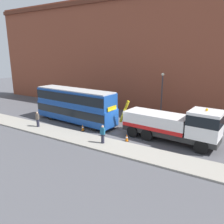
{
  "coord_description": "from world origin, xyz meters",
  "views": [
    {
      "loc": [
        11.09,
        -20.06,
        8.12
      ],
      "look_at": [
        -1.03,
        -0.16,
        2.0
      ],
      "focal_mm": 35.83,
      "sensor_mm": 36.0,
      "label": 1
    }
  ],
  "objects_px": {
    "traffic_cone_near_bus": "(83,128)",
    "traffic_cone_near_truck": "(127,138)",
    "traffic_cone_midway": "(103,133)",
    "recovery_tow_truck": "(174,124)",
    "pedestrian_bystander": "(103,134)",
    "pedestrian_onlooker": "(38,119)",
    "double_decker_bus": "(75,104)",
    "street_lamp": "(162,92)"
  },
  "relations": [
    {
      "from": "traffic_cone_near_bus",
      "to": "traffic_cone_near_truck",
      "type": "relative_size",
      "value": 1.0
    },
    {
      "from": "traffic_cone_midway",
      "to": "recovery_tow_truck",
      "type": "bearing_deg",
      "value": 17.58
    },
    {
      "from": "pedestrian_bystander",
      "to": "traffic_cone_near_truck",
      "type": "bearing_deg",
      "value": -45.41
    },
    {
      "from": "pedestrian_onlooker",
      "to": "traffic_cone_near_bus",
      "type": "distance_m",
      "value": 5.26
    },
    {
      "from": "recovery_tow_truck",
      "to": "pedestrian_onlooker",
      "type": "height_order",
      "value": "recovery_tow_truck"
    },
    {
      "from": "traffic_cone_near_bus",
      "to": "traffic_cone_near_truck",
      "type": "height_order",
      "value": "same"
    },
    {
      "from": "traffic_cone_midway",
      "to": "traffic_cone_near_truck",
      "type": "relative_size",
      "value": 1.0
    },
    {
      "from": "double_decker_bus",
      "to": "street_lamp",
      "type": "distance_m",
      "value": 10.86
    },
    {
      "from": "recovery_tow_truck",
      "to": "pedestrian_onlooker",
      "type": "bearing_deg",
      "value": -160.43
    },
    {
      "from": "pedestrian_onlooker",
      "to": "pedestrian_bystander",
      "type": "xyz_separation_m",
      "value": [
        8.84,
        -0.19,
        0.0
      ]
    },
    {
      "from": "traffic_cone_midway",
      "to": "street_lamp",
      "type": "distance_m",
      "value": 9.96
    },
    {
      "from": "double_decker_bus",
      "to": "traffic_cone_near_bus",
      "type": "distance_m",
      "value": 3.85
    },
    {
      "from": "traffic_cone_near_truck",
      "to": "traffic_cone_near_bus",
      "type": "bearing_deg",
      "value": 177.85
    },
    {
      "from": "pedestrian_bystander",
      "to": "traffic_cone_near_bus",
      "type": "bearing_deg",
      "value": 56.63
    },
    {
      "from": "double_decker_bus",
      "to": "traffic_cone_midway",
      "type": "xyz_separation_m",
      "value": [
        5.41,
        -2.13,
        -1.89
      ]
    },
    {
      "from": "pedestrian_onlooker",
      "to": "pedestrian_bystander",
      "type": "relative_size",
      "value": 1.0
    },
    {
      "from": "traffic_cone_near_bus",
      "to": "street_lamp",
      "type": "relative_size",
      "value": 0.12
    },
    {
      "from": "pedestrian_bystander",
      "to": "street_lamp",
      "type": "relative_size",
      "value": 0.29
    },
    {
      "from": "traffic_cone_midway",
      "to": "street_lamp",
      "type": "relative_size",
      "value": 0.12
    },
    {
      "from": "double_decker_bus",
      "to": "recovery_tow_truck",
      "type": "bearing_deg",
      "value": 4.37
    },
    {
      "from": "double_decker_bus",
      "to": "pedestrian_bystander",
      "type": "bearing_deg",
      "value": -26.51
    },
    {
      "from": "recovery_tow_truck",
      "to": "pedestrian_bystander",
      "type": "height_order",
      "value": "recovery_tow_truck"
    },
    {
      "from": "recovery_tow_truck",
      "to": "traffic_cone_near_truck",
      "type": "height_order",
      "value": "recovery_tow_truck"
    },
    {
      "from": "traffic_cone_near_bus",
      "to": "traffic_cone_midway",
      "type": "bearing_deg",
      "value": -3.23
    },
    {
      "from": "traffic_cone_near_bus",
      "to": "street_lamp",
      "type": "xyz_separation_m",
      "value": [
        5.61,
        8.84,
        3.13
      ]
    },
    {
      "from": "pedestrian_onlooker",
      "to": "street_lamp",
      "type": "xyz_separation_m",
      "value": [
        10.49,
        10.7,
        2.49
      ]
    },
    {
      "from": "recovery_tow_truck",
      "to": "traffic_cone_midway",
      "type": "distance_m",
      "value": 7.05
    },
    {
      "from": "double_decker_bus",
      "to": "street_lamp",
      "type": "bearing_deg",
      "value": 44.06
    },
    {
      "from": "traffic_cone_near_truck",
      "to": "pedestrian_bystander",
      "type": "bearing_deg",
      "value": -129.39
    },
    {
      "from": "pedestrian_onlooker",
      "to": "traffic_cone_midway",
      "type": "bearing_deg",
      "value": -11.76
    },
    {
      "from": "recovery_tow_truck",
      "to": "pedestrian_bystander",
      "type": "bearing_deg",
      "value": -138.58
    },
    {
      "from": "recovery_tow_truck",
      "to": "street_lamp",
      "type": "height_order",
      "value": "street_lamp"
    },
    {
      "from": "traffic_cone_near_bus",
      "to": "street_lamp",
      "type": "bearing_deg",
      "value": 57.61
    },
    {
      "from": "double_decker_bus",
      "to": "traffic_cone_near_bus",
      "type": "bearing_deg",
      "value": -31.45
    },
    {
      "from": "recovery_tow_truck",
      "to": "traffic_cone_near_bus",
      "type": "height_order",
      "value": "recovery_tow_truck"
    },
    {
      "from": "recovery_tow_truck",
      "to": "traffic_cone_near_truck",
      "type": "bearing_deg",
      "value": -146.05
    },
    {
      "from": "recovery_tow_truck",
      "to": "double_decker_bus",
      "type": "height_order",
      "value": "double_decker_bus"
    },
    {
      "from": "recovery_tow_truck",
      "to": "traffic_cone_near_bus",
      "type": "xyz_separation_m",
      "value": [
        -9.28,
        -1.94,
        -1.42
      ]
    },
    {
      "from": "traffic_cone_midway",
      "to": "double_decker_bus",
      "type": "bearing_deg",
      "value": 158.54
    },
    {
      "from": "street_lamp",
      "to": "pedestrian_onlooker",
      "type": "bearing_deg",
      "value": -134.43
    },
    {
      "from": "double_decker_bus",
      "to": "street_lamp",
      "type": "xyz_separation_m",
      "value": [
        8.32,
        6.87,
        1.24
      ]
    },
    {
      "from": "pedestrian_bystander",
      "to": "traffic_cone_near_bus",
      "type": "relative_size",
      "value": 2.38
    }
  ]
}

